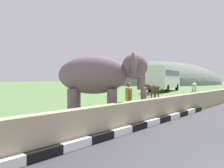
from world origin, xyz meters
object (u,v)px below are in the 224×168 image
Objects in this scene: person_handler at (129,98)px; cow_near at (155,89)px; bus_white at (164,77)px; cow_mid at (147,87)px; elephant at (101,76)px; cow_far at (194,85)px.

cow_near is at bearing 24.58° from person_handler.
bus_white is at bearing 24.80° from cow_near.
cow_near is (8.85, 4.05, -0.06)m from person_handler.
cow_near is 0.90× the size of cow_mid.
cow_mid is at bearing 25.52° from elephant.
cow_mid is 10.10m from cow_far.
person_handler is 12.72m from cow_mid.
person_handler is at bearing -155.42° from cow_near.
elephant reaches higher than cow_mid.
cow_far is (10.04, -1.13, 0.00)m from cow_mid.
elephant is 2.33× the size of person_handler.
cow_near is at bearing -155.20° from bus_white.
cow_far is (22.28, 4.72, -1.08)m from elephant.
bus_white reaches higher than person_handler.
cow_near is (10.10, 3.48, -1.08)m from elephant.
cow_near is 0.93× the size of cow_far.
cow_far is at bearing 5.80° from cow_near.
cow_near is (-9.47, -4.38, -1.21)m from bus_white.
cow_mid is (12.24, 5.84, -1.08)m from elephant.
person_handler reaches higher than cow_far.
cow_far is at bearing 14.11° from person_handler.
person_handler is at bearing -155.31° from bus_white.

